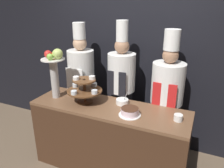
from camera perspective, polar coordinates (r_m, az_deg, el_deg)
wall_back at (r=3.16m, az=5.60°, el=8.86°), size 10.00×0.06×2.80m
buffet_counter at (r=2.81m, az=-0.86°, el=-14.05°), size 1.88×0.57×0.89m
tiered_stand at (r=2.64m, az=-7.19°, el=-1.20°), size 0.43×0.43×0.34m
fruit_pedestal at (r=2.78m, az=-14.84°, el=4.31°), size 0.29×0.29×0.64m
cake_round at (r=2.39m, az=4.67°, el=-7.25°), size 0.24×0.24×0.08m
cup_white at (r=2.38m, az=16.91°, el=-8.41°), size 0.09×0.09×0.07m
serving_bowl_far at (r=2.64m, az=2.69°, el=-4.60°), size 0.15×0.15×0.16m
chef_left at (r=3.21m, az=-7.94°, el=1.04°), size 0.38×0.38×1.79m
chef_center_left at (r=2.94m, az=2.43°, el=-0.33°), size 0.37×0.37×1.84m
chef_center_right at (r=2.81m, az=14.09°, el=-2.90°), size 0.40×0.40×1.76m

